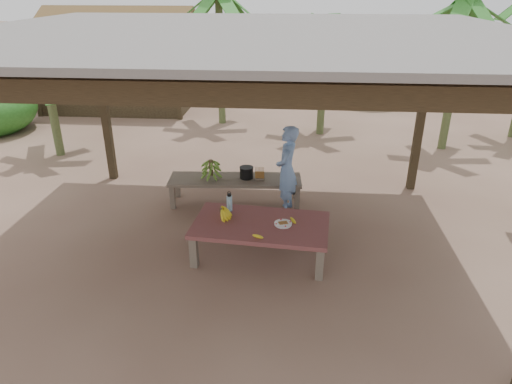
# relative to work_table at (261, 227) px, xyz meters

# --- Properties ---
(ground) EXTENTS (80.00, 80.00, 0.00)m
(ground) POSITION_rel_work_table_xyz_m (-0.23, 0.20, -0.43)
(ground) COLOR brown
(ground) RESTS_ON ground
(pavilion) EXTENTS (6.60, 5.60, 2.95)m
(pavilion) POSITION_rel_work_table_xyz_m (-0.25, 0.19, 2.34)
(pavilion) COLOR black
(pavilion) RESTS_ON ground
(work_table) EXTENTS (1.88, 1.15, 0.50)m
(work_table) POSITION_rel_work_table_xyz_m (0.00, 0.00, 0.00)
(work_table) COLOR brown
(work_table) RESTS_ON ground
(bench) EXTENTS (2.23, 0.74, 0.45)m
(bench) POSITION_rel_work_table_xyz_m (-0.55, 1.61, -0.04)
(bench) COLOR brown
(bench) RESTS_ON ground
(ripe_banana_bunch) EXTENTS (0.28, 0.24, 0.16)m
(ripe_banana_bunch) POSITION_rel_work_table_xyz_m (-0.55, 0.10, 0.15)
(ripe_banana_bunch) COLOR yellow
(ripe_banana_bunch) RESTS_ON work_table
(plate) EXTENTS (0.24, 0.24, 0.04)m
(plate) POSITION_rel_work_table_xyz_m (0.30, -0.03, 0.08)
(plate) COLOR white
(plate) RESTS_ON work_table
(loose_banana_front) EXTENTS (0.15, 0.08, 0.04)m
(loose_banana_front) POSITION_rel_work_table_xyz_m (-0.01, -0.39, 0.09)
(loose_banana_front) COLOR yellow
(loose_banana_front) RESTS_ON work_table
(loose_banana_side) EXTENTS (0.10, 0.16, 0.04)m
(loose_banana_side) POSITION_rel_work_table_xyz_m (0.43, 0.08, 0.09)
(loose_banana_side) COLOR yellow
(loose_banana_side) RESTS_ON work_table
(water_flask) EXTENTS (0.08, 0.08, 0.30)m
(water_flask) POSITION_rel_work_table_xyz_m (-0.47, 0.34, 0.19)
(water_flask) COLOR teal
(water_flask) RESTS_ON work_table
(green_banana_stalk) EXTENTS (0.32, 0.32, 0.34)m
(green_banana_stalk) POSITION_rel_work_table_xyz_m (-0.95, 1.59, 0.19)
(green_banana_stalk) COLOR #598C2D
(green_banana_stalk) RESTS_ON bench
(cooking_pot) EXTENTS (0.22, 0.22, 0.19)m
(cooking_pot) POSITION_rel_work_table_xyz_m (-0.37, 1.65, 0.11)
(cooking_pot) COLOR black
(cooking_pot) RESTS_ON bench
(skewer_rack) EXTENTS (0.18, 0.09, 0.24)m
(skewer_rack) POSITION_rel_work_table_xyz_m (-0.14, 1.59, 0.14)
(skewer_rack) COLOR #A57F47
(skewer_rack) RESTS_ON bench
(woman) EXTENTS (0.45, 0.59, 1.44)m
(woman) POSITION_rel_work_table_xyz_m (0.31, 1.40, 0.29)
(woman) COLOR #6F94D2
(woman) RESTS_ON ground
(hut) EXTENTS (4.40, 3.43, 2.85)m
(hut) POSITION_rel_work_table_xyz_m (-4.73, 8.20, 0.67)
(hut) COLOR black
(hut) RESTS_ON ground
(banana_plant_ne) EXTENTS (1.80, 1.80, 3.41)m
(banana_plant_ne) POSITION_rel_work_table_xyz_m (3.77, 4.83, 2.48)
(banana_plant_ne) COLOR #596638
(banana_plant_ne) RESTS_ON ground
(banana_plant_n) EXTENTS (1.80, 1.80, 2.67)m
(banana_plant_n) POSITION_rel_work_table_xyz_m (1.05, 5.72, 1.76)
(banana_plant_n) COLOR #596638
(banana_plant_n) RESTS_ON ground
(banana_plant_nw) EXTENTS (1.80, 1.80, 3.52)m
(banana_plant_nw) POSITION_rel_work_table_xyz_m (-1.53, 6.47, 2.58)
(banana_plant_nw) COLOR #596638
(banana_plant_nw) RESTS_ON ground
(banana_plant_w) EXTENTS (1.80, 1.80, 2.44)m
(banana_plant_w) POSITION_rel_work_table_xyz_m (-4.68, 3.68, 1.54)
(banana_plant_w) COLOR #596638
(banana_plant_w) RESTS_ON ground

